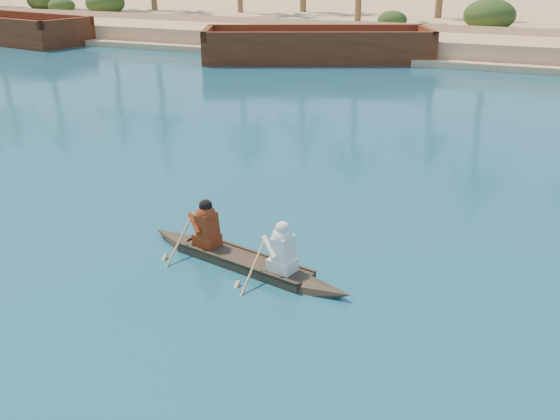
% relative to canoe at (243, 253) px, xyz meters
% --- Properties ---
extents(ground, '(160.00, 160.00, 0.00)m').
position_rel_canoe_xyz_m(ground, '(-6.40, 4.00, -0.27)').
color(ground, navy).
rests_on(ground, ground).
extents(sandy_embankment, '(150.00, 51.00, 1.50)m').
position_rel_canoe_xyz_m(sandy_embankment, '(-6.40, 50.89, 0.26)').
color(sandy_embankment, tan).
rests_on(sandy_embankment, ground).
extents(shrub_cluster, '(100.00, 6.00, 2.40)m').
position_rel_canoe_xyz_m(shrub_cluster, '(-6.40, 35.50, 0.93)').
color(shrub_cluster, '#213B15').
rests_on(shrub_cluster, ground).
extents(canoe, '(5.06, 1.81, 1.39)m').
position_rel_canoe_xyz_m(canoe, '(0.00, 0.00, 0.00)').
color(canoe, '#392C1F').
rests_on(canoe, ground).
extents(barge_left, '(14.18, 6.90, 2.26)m').
position_rel_canoe_xyz_m(barge_left, '(-31.84, 26.00, 0.52)').
color(barge_left, maroon).
rests_on(barge_left, ground).
extents(barge_mid, '(14.10, 9.37, 2.24)m').
position_rel_canoe_xyz_m(barge_mid, '(-7.68, 26.00, 0.52)').
color(barge_mid, maroon).
rests_on(barge_mid, ground).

